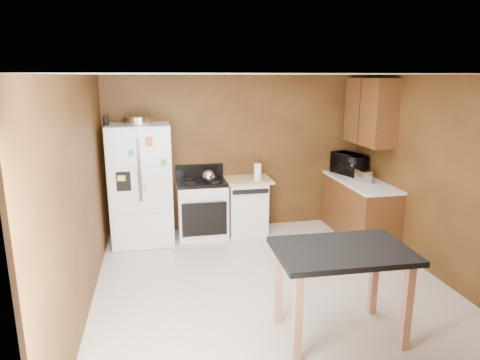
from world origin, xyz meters
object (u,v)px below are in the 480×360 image
object	(u,v)px
pen_cup	(106,121)
paper_towel	(258,172)
kettle	(208,176)
roasting_pan	(138,120)
toaster	(363,176)
green_canister	(257,174)
island	(342,262)
gas_range	(202,207)
refrigerator	(141,184)
dishwasher	(246,205)
microwave	(349,164)

from	to	relation	value
pen_cup	paper_towel	world-z (taller)	pen_cup
kettle	paper_towel	bearing A→B (deg)	1.69
roasting_pan	toaster	world-z (taller)	roasting_pan
paper_towel	green_canister	size ratio (longest dim) A/B	2.35
island	pen_cup	bearing A→B (deg)	129.48
green_canister	gas_range	world-z (taller)	gas_range
roasting_pan	pen_cup	bearing A→B (deg)	-167.95
refrigerator	toaster	bearing A→B (deg)	-9.07
pen_cup	kettle	world-z (taller)	pen_cup
paper_towel	gas_range	size ratio (longest dim) A/B	0.24
pen_cup	paper_towel	size ratio (longest dim) A/B	0.48
roasting_pan	toaster	distance (m)	3.47
dishwasher	pen_cup	bearing A→B (deg)	-176.29
roasting_pan	kettle	bearing A→B (deg)	-6.77
kettle	island	bearing A→B (deg)	-72.26
paper_towel	gas_range	bearing A→B (deg)	172.81
toaster	microwave	world-z (taller)	microwave
microwave	island	xyz separation A→B (m)	(-1.44, -2.95, -0.28)
paper_towel	microwave	distance (m)	1.57
kettle	gas_range	xyz separation A→B (m)	(-0.10, 0.13, -0.53)
pen_cup	green_canister	size ratio (longest dim) A/B	1.12
roasting_pan	refrigerator	xyz separation A→B (m)	(-0.01, -0.05, -0.95)
dishwasher	gas_range	bearing A→B (deg)	-178.06
roasting_pan	paper_towel	world-z (taller)	roasting_pan
pen_cup	toaster	size ratio (longest dim) A/B	0.49
roasting_pan	paper_towel	xyz separation A→B (m)	(1.77, -0.10, -0.83)
refrigerator	dishwasher	size ratio (longest dim) A/B	2.02
roasting_pan	microwave	world-z (taller)	roasting_pan
toaster	gas_range	distance (m)	2.54
microwave	green_canister	bearing A→B (deg)	68.44
toaster	dishwasher	size ratio (longest dim) A/B	0.29
microwave	refrigerator	xyz separation A→B (m)	(-3.35, -0.05, -0.16)
gas_range	toaster	bearing A→B (deg)	-13.77
green_canister	refrigerator	xyz separation A→B (m)	(-1.82, -0.12, -0.05)
refrigerator	pen_cup	bearing A→B (deg)	-173.62
pen_cup	island	size ratio (longest dim) A/B	0.10
roasting_pan	microwave	bearing A→B (deg)	0.11
roasting_pan	dishwasher	xyz separation A→B (m)	(1.62, 0.04, -1.40)
toaster	gas_range	xyz separation A→B (m)	(-2.41, 0.59, -0.53)
roasting_pan	kettle	xyz separation A→B (m)	(1.00, -0.12, -0.86)
green_canister	microwave	xyz separation A→B (m)	(1.54, -0.07, 0.11)
island	kettle	bearing A→B (deg)	107.74
toaster	dishwasher	world-z (taller)	toaster
kettle	refrigerator	bearing A→B (deg)	175.90
toaster	gas_range	size ratio (longest dim) A/B	0.23
toaster	island	bearing A→B (deg)	-122.56
dishwasher	paper_towel	bearing A→B (deg)	-41.54
microwave	dishwasher	xyz separation A→B (m)	(-1.72, 0.03, -0.61)
toaster	microwave	distance (m)	0.59
toaster	refrigerator	xyz separation A→B (m)	(-3.32, 0.53, -0.09)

